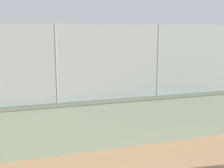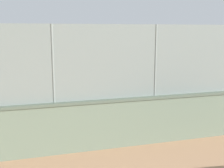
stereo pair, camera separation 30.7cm
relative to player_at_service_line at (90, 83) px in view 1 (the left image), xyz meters
name	(u,v)px [view 1 (the left image)]	position (x,y,z in m)	size (l,w,h in m)	color
ground_plane	(101,79)	(-2.42, -6.77, -0.96)	(260.00, 260.00, 0.00)	tan
perimeter_wall	(156,118)	(-0.84, 6.00, -0.18)	(26.00, 0.69, 1.55)	slate
fence_panel_on_wall	(158,61)	(-0.84, 6.00, 1.72)	(25.54, 0.32, 2.25)	gray
player_at_service_line	(90,83)	(0.00, 0.00, 0.00)	(0.71, 1.12, 1.63)	#B2B2B2
player_baseline_waiting	(111,91)	(-0.57, 1.80, -0.10)	(0.91, 0.70, 1.48)	black
sports_ball	(100,107)	(-0.15, 1.41, -0.90)	(0.12, 0.12, 0.12)	yellow
courtside_bench	(212,106)	(-4.36, 4.18, -0.50)	(1.60, 0.40, 0.87)	#4C6B4C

